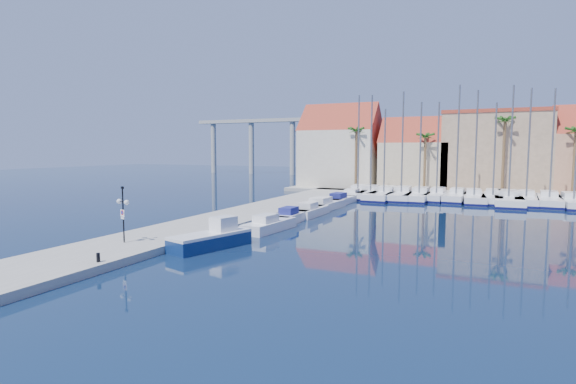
# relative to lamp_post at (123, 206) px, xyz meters

# --- Properties ---
(ground) EXTENTS (260.00, 260.00, 0.00)m
(ground) POSITION_rel_lamp_post_xyz_m (9.12, 1.92, -2.91)
(ground) COLOR black
(ground) RESTS_ON ground
(quay_west) EXTENTS (6.00, 77.00, 0.50)m
(quay_west) POSITION_rel_lamp_post_xyz_m (0.12, 15.42, -2.66)
(quay_west) COLOR gray
(quay_west) RESTS_ON ground
(shore_north) EXTENTS (54.00, 16.00, 0.50)m
(shore_north) POSITION_rel_lamp_post_xyz_m (19.12, 49.92, -2.66)
(shore_north) COLOR gray
(shore_north) RESTS_ON ground
(lamp_post) EXTENTS (1.21, 0.59, 3.68)m
(lamp_post) POSITION_rel_lamp_post_xyz_m (0.00, 0.00, 0.00)
(lamp_post) COLOR black
(lamp_post) RESTS_ON quay_west
(bollard) EXTENTS (0.20, 0.20, 0.50)m
(bollard) POSITION_rel_lamp_post_xyz_m (2.52, -4.46, -2.16)
(bollard) COLOR black
(bollard) RESTS_ON quay_west
(fishing_boat) EXTENTS (3.48, 6.05, 2.01)m
(fishing_boat) POSITION_rel_lamp_post_xyz_m (4.92, 2.87, -2.25)
(fishing_boat) COLOR navy
(fishing_boat) RESTS_ON ground
(motorboat_west_0) EXTENTS (2.36, 5.87, 1.40)m
(motorboat_west_0) POSITION_rel_lamp_post_xyz_m (5.54, 10.01, -2.40)
(motorboat_west_0) COLOR white
(motorboat_west_0) RESTS_ON ground
(motorboat_west_1) EXTENTS (1.74, 5.38, 1.40)m
(motorboat_west_1) POSITION_rel_lamp_post_xyz_m (5.32, 14.83, -2.40)
(motorboat_west_1) COLOR white
(motorboat_west_1) RESTS_ON ground
(motorboat_west_2) EXTENTS (2.02, 5.84, 1.40)m
(motorboat_west_2) POSITION_rel_lamp_post_xyz_m (5.58, 18.98, -2.40)
(motorboat_west_2) COLOR white
(motorboat_west_2) RESTS_ON ground
(motorboat_west_3) EXTENTS (2.86, 7.58, 1.40)m
(motorboat_west_3) POSITION_rel_lamp_post_xyz_m (5.13, 23.95, -2.40)
(motorboat_west_3) COLOR white
(motorboat_west_3) RESTS_ON ground
(motorboat_west_4) EXTENTS (2.39, 6.37, 1.40)m
(motorboat_west_4) POSITION_rel_lamp_post_xyz_m (5.31, 29.35, -2.40)
(motorboat_west_4) COLOR white
(motorboat_west_4) RESTS_ON ground
(motorboat_west_5) EXTENTS (2.20, 6.67, 1.40)m
(motorboat_west_5) POSITION_rel_lamp_post_xyz_m (5.28, 35.05, -2.40)
(motorboat_west_5) COLOR white
(motorboat_west_5) RESTS_ON ground
(sailboat_0) EXTENTS (3.57, 10.93, 13.73)m
(sailboat_0) POSITION_rel_lamp_post_xyz_m (5.19, 38.18, -2.33)
(sailboat_0) COLOR white
(sailboat_0) RESTS_ON ground
(sailboat_1) EXTENTS (3.20, 9.33, 13.67)m
(sailboat_1) POSITION_rel_lamp_post_xyz_m (6.95, 38.08, -2.30)
(sailboat_1) COLOR white
(sailboat_1) RESTS_ON ground
(sailboat_2) EXTENTS (3.58, 11.76, 11.74)m
(sailboat_2) POSITION_rel_lamp_post_xyz_m (9.00, 37.40, -2.36)
(sailboat_2) COLOR white
(sailboat_2) RESTS_ON ground
(sailboat_3) EXTENTS (3.43, 11.16, 13.89)m
(sailboat_3) POSITION_rel_lamp_post_xyz_m (11.10, 37.92, -2.33)
(sailboat_3) COLOR white
(sailboat_3) RESTS_ON ground
(sailboat_4) EXTENTS (2.82, 10.22, 12.45)m
(sailboat_4) POSITION_rel_lamp_post_xyz_m (13.43, 37.67, -2.33)
(sailboat_4) COLOR white
(sailboat_4) RESTS_ON ground
(sailboat_5) EXTENTS (2.93, 8.70, 12.48)m
(sailboat_5) POSITION_rel_lamp_post_xyz_m (15.48, 38.43, -2.30)
(sailboat_5) COLOR white
(sailboat_5) RESTS_ON ground
(sailboat_6) EXTENTS (2.93, 8.91, 14.45)m
(sailboat_6) POSITION_rel_lamp_post_xyz_m (17.83, 38.54, -2.27)
(sailboat_6) COLOR white
(sailboat_6) RESTS_ON ground
(sailboat_7) EXTENTS (3.27, 9.65, 13.61)m
(sailboat_7) POSITION_rel_lamp_post_xyz_m (19.87, 37.88, -2.30)
(sailboat_7) COLOR white
(sailboat_7) RESTS_ON ground
(sailboat_8) EXTENTS (2.67, 9.26, 12.10)m
(sailboat_8) POSITION_rel_lamp_post_xyz_m (22.02, 38.48, -2.32)
(sailboat_8) COLOR white
(sailboat_8) RESTS_ON ground
(sailboat_9) EXTENTS (3.27, 11.90, 13.93)m
(sailboat_9) POSITION_rel_lamp_post_xyz_m (23.70, 37.51, -2.34)
(sailboat_9) COLOR white
(sailboat_9) RESTS_ON ground
(sailboat_10) EXTENTS (2.99, 9.69, 13.62)m
(sailboat_10) POSITION_rel_lamp_post_xyz_m (25.64, 38.34, -2.31)
(sailboat_10) COLOR white
(sailboat_10) RESTS_ON ground
(sailboat_11) EXTENTS (3.19, 9.99, 13.46)m
(sailboat_11) POSITION_rel_lamp_post_xyz_m (28.05, 38.51, -2.31)
(sailboat_11) COLOR white
(sailboat_11) RESTS_ON ground
(sailboat_12) EXTENTS (2.85, 9.85, 11.70)m
(sailboat_12) POSITION_rel_lamp_post_xyz_m (30.29, 37.65, -2.34)
(sailboat_12) COLOR white
(sailboat_12) RESTS_ON ground
(building_0) EXTENTS (12.30, 9.00, 13.50)m
(building_0) POSITION_rel_lamp_post_xyz_m (-0.88, 48.92, 3.61)
(building_0) COLOR beige
(building_0) RESTS_ON shore_north
(building_1) EXTENTS (10.30, 8.00, 11.00)m
(building_1) POSITION_rel_lamp_post_xyz_m (11.12, 48.92, 2.38)
(building_1) COLOR tan
(building_1) RESTS_ON shore_north
(building_2) EXTENTS (14.20, 10.20, 11.50)m
(building_2) POSITION_rel_lamp_post_xyz_m (22.12, 49.92, 3.35)
(building_2) COLOR #9C7E60
(building_2) RESTS_ON shore_north
(palm_0) EXTENTS (2.60, 2.60, 10.15)m
(palm_0) POSITION_rel_lamp_post_xyz_m (3.12, 43.92, 6.17)
(palm_0) COLOR brown
(palm_0) RESTS_ON shore_north
(palm_1) EXTENTS (2.60, 2.60, 9.15)m
(palm_1) POSITION_rel_lamp_post_xyz_m (13.12, 43.92, 5.22)
(palm_1) COLOR brown
(palm_1) RESTS_ON shore_north
(palm_2) EXTENTS (2.60, 2.60, 11.15)m
(palm_2) POSITION_rel_lamp_post_xyz_m (23.12, 43.92, 7.10)
(palm_2) COLOR brown
(palm_2) RESTS_ON shore_north
(palm_3) EXTENTS (2.60, 2.60, 9.65)m
(palm_3) POSITION_rel_lamp_post_xyz_m (31.12, 43.92, 5.69)
(palm_3) COLOR brown
(palm_3) RESTS_ON shore_north
(viaduct) EXTENTS (48.00, 2.20, 14.45)m
(viaduct) POSITION_rel_lamp_post_xyz_m (-29.95, 83.92, 7.34)
(viaduct) COLOR #9E9E99
(viaduct) RESTS_ON ground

